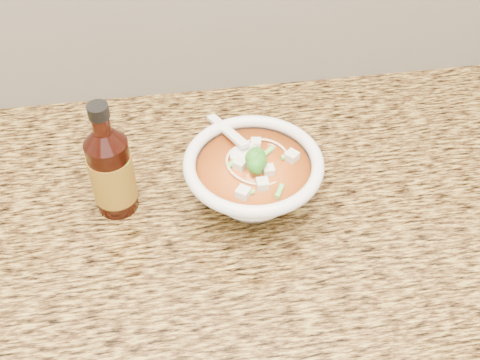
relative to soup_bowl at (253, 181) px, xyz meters
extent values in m
cube|color=black|center=(-0.12, -0.01, -0.52)|extent=(4.00, 0.65, 0.86)
cube|color=#A98C3E|center=(-0.12, -0.01, -0.07)|extent=(4.00, 0.68, 0.04)
cylinder|color=white|center=(0.00, 0.00, -0.04)|extent=(0.09, 0.09, 0.01)
torus|color=white|center=(0.00, 0.00, 0.04)|extent=(0.21, 0.21, 0.02)
torus|color=beige|center=(-0.01, -0.02, 0.03)|extent=(0.15, 0.15, 0.00)
torus|color=beige|center=(0.01, -0.01, 0.03)|extent=(0.11, 0.11, 0.00)
torus|color=beige|center=(0.02, 0.02, 0.03)|extent=(0.10, 0.10, 0.00)
torus|color=beige|center=(-0.01, 0.02, 0.02)|extent=(0.11, 0.11, 0.00)
torus|color=beige|center=(-0.01, 0.01, 0.02)|extent=(0.07, 0.07, 0.00)
torus|color=beige|center=(0.01, 0.00, 0.02)|extent=(0.08, 0.08, 0.00)
cube|color=silver|center=(-0.01, 0.01, 0.03)|extent=(0.02, 0.02, 0.02)
cube|color=silver|center=(0.00, -0.03, 0.04)|extent=(0.02, 0.02, 0.02)
cube|color=silver|center=(0.03, -0.03, 0.04)|extent=(0.02, 0.02, 0.02)
cube|color=silver|center=(0.06, -0.02, 0.03)|extent=(0.02, 0.02, 0.01)
cube|color=silver|center=(-0.04, 0.02, 0.03)|extent=(0.02, 0.02, 0.02)
cube|color=silver|center=(0.05, 0.04, 0.03)|extent=(0.02, 0.02, 0.02)
cube|color=silver|center=(-0.01, -0.01, 0.03)|extent=(0.02, 0.02, 0.02)
cube|color=silver|center=(0.01, -0.02, 0.04)|extent=(0.02, 0.02, 0.02)
ellipsoid|color=#196014|center=(0.01, -0.01, 0.05)|extent=(0.04, 0.04, 0.03)
cylinder|color=#69D953|center=(-0.02, -0.03, 0.04)|extent=(0.02, 0.02, 0.01)
cylinder|color=#69D953|center=(-0.01, 0.03, 0.04)|extent=(0.02, 0.01, 0.01)
cylinder|color=#69D953|center=(0.06, -0.02, 0.04)|extent=(0.01, 0.02, 0.01)
cylinder|color=#69D953|center=(0.03, 0.01, 0.04)|extent=(0.02, 0.02, 0.01)
cylinder|color=#69D953|center=(-0.04, 0.03, 0.04)|extent=(0.01, 0.02, 0.01)
ellipsoid|color=white|center=(-0.01, 0.02, 0.04)|extent=(0.05, 0.05, 0.02)
cube|color=white|center=(-0.03, 0.07, 0.04)|extent=(0.05, 0.11, 0.03)
cylinder|color=#350D07|center=(-0.21, 0.03, 0.02)|extent=(0.08, 0.08, 0.13)
cylinder|color=#350D07|center=(-0.21, 0.03, 0.12)|extent=(0.03, 0.03, 0.03)
cylinder|color=black|center=(-0.21, 0.03, 0.14)|extent=(0.04, 0.04, 0.02)
cylinder|color=red|center=(-0.21, 0.03, 0.01)|extent=(0.08, 0.08, 0.08)
camera|label=1|loc=(-0.11, -0.62, 0.66)|focal=45.00mm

